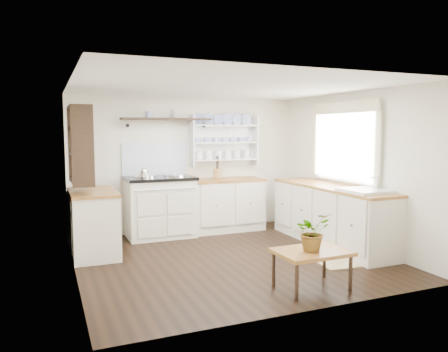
# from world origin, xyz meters

# --- Properties ---
(floor) EXTENTS (4.00, 3.80, 0.01)m
(floor) POSITION_xyz_m (0.00, 0.00, 0.00)
(floor) COLOR black
(floor) RESTS_ON ground
(wall_back) EXTENTS (4.00, 0.02, 2.30)m
(wall_back) POSITION_xyz_m (0.00, 1.90, 1.15)
(wall_back) COLOR silver
(wall_back) RESTS_ON ground
(wall_right) EXTENTS (0.02, 3.80, 2.30)m
(wall_right) POSITION_xyz_m (2.00, 0.00, 1.15)
(wall_right) COLOR silver
(wall_right) RESTS_ON ground
(wall_left) EXTENTS (0.02, 3.80, 2.30)m
(wall_left) POSITION_xyz_m (-2.00, 0.00, 1.15)
(wall_left) COLOR silver
(wall_left) RESTS_ON ground
(ceiling) EXTENTS (4.00, 3.80, 0.01)m
(ceiling) POSITION_xyz_m (0.00, 0.00, 2.30)
(ceiling) COLOR white
(ceiling) RESTS_ON wall_back
(window) EXTENTS (0.08, 1.55, 1.22)m
(window) POSITION_xyz_m (1.95, 0.15, 1.56)
(window) COLOR white
(window) RESTS_ON wall_right
(aga_cooker) EXTENTS (1.11, 0.76, 1.02)m
(aga_cooker) POSITION_xyz_m (-0.58, 1.57, 0.50)
(aga_cooker) COLOR silver
(aga_cooker) RESTS_ON floor
(back_cabinets) EXTENTS (1.27, 0.63, 0.90)m
(back_cabinets) POSITION_xyz_m (0.60, 1.60, 0.46)
(back_cabinets) COLOR beige
(back_cabinets) RESTS_ON floor
(right_cabinets) EXTENTS (0.62, 2.43, 0.90)m
(right_cabinets) POSITION_xyz_m (1.70, 0.10, 0.46)
(right_cabinets) COLOR beige
(right_cabinets) RESTS_ON floor
(belfast_sink) EXTENTS (0.55, 0.60, 0.45)m
(belfast_sink) POSITION_xyz_m (1.70, -0.65, 0.80)
(belfast_sink) COLOR white
(belfast_sink) RESTS_ON right_cabinets
(left_cabinets) EXTENTS (0.62, 1.13, 0.90)m
(left_cabinets) POSITION_xyz_m (-1.70, 0.90, 0.46)
(left_cabinets) COLOR beige
(left_cabinets) RESTS_ON floor
(plate_rack) EXTENTS (1.20, 0.22, 0.90)m
(plate_rack) POSITION_xyz_m (0.65, 1.86, 1.56)
(plate_rack) COLOR white
(plate_rack) RESTS_ON wall_back
(high_shelf) EXTENTS (1.50, 0.29, 0.16)m
(high_shelf) POSITION_xyz_m (-0.40, 1.78, 1.91)
(high_shelf) COLOR black
(high_shelf) RESTS_ON wall_back
(left_shelving) EXTENTS (0.28, 0.80, 1.05)m
(left_shelving) POSITION_xyz_m (-1.84, 0.90, 1.55)
(left_shelving) COLOR black
(left_shelving) RESTS_ON wall_left
(kettle) EXTENTS (0.17, 0.17, 0.21)m
(kettle) POSITION_xyz_m (-0.86, 1.45, 1.03)
(kettle) COLOR silver
(kettle) RESTS_ON aga_cooker
(utensil_crock) EXTENTS (0.14, 0.14, 0.16)m
(utensil_crock) POSITION_xyz_m (0.46, 1.68, 0.99)
(utensil_crock) COLOR #AB7C3F
(utensil_crock) RESTS_ON back_cabinets
(center_table) EXTENTS (0.80, 0.58, 0.43)m
(center_table) POSITION_xyz_m (0.37, -1.39, 0.38)
(center_table) COLOR brown
(center_table) RESTS_ON floor
(potted_plant) EXTENTS (0.41, 0.37, 0.42)m
(potted_plant) POSITION_xyz_m (0.37, -1.39, 0.64)
(potted_plant) COLOR #3F7233
(potted_plant) RESTS_ON center_table
(floor_rug) EXTENTS (0.61, 0.89, 0.02)m
(floor_rug) POSITION_xyz_m (1.23, -0.59, 0.01)
(floor_rug) COLOR #978058
(floor_rug) RESTS_ON floor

